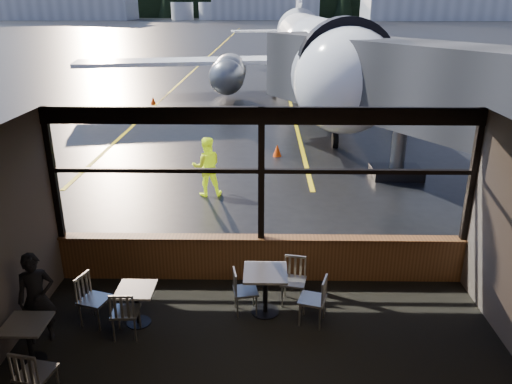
{
  "coord_description": "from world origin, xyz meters",
  "views": [
    {
      "loc": [
        0.06,
        -8.88,
        5.22
      ],
      "look_at": [
        -0.12,
        1.0,
        1.5
      ],
      "focal_mm": 35.0,
      "sensor_mm": 36.0,
      "label": 1
    }
  ],
  "objects_px": {
    "chair_near_n": "(293,282)",
    "cone_nose": "(277,150)",
    "cafe_table_left": "(29,343)",
    "chair_mid_w": "(95,300)",
    "cafe_table_mid": "(137,306)",
    "cone_wing": "(153,101)",
    "passenger": "(37,299)",
    "ground_crew": "(207,167)",
    "chair_mid_s": "(126,312)",
    "cafe_table_near": "(265,292)",
    "chair_near_w": "(246,291)",
    "jet_bridge": "(388,106)",
    "chair_left_s": "(36,373)",
    "chair_near_e": "(312,300)",
    "airliner": "(314,6)"
  },
  "relations": [
    {
      "from": "jet_bridge",
      "to": "chair_left_s",
      "type": "bearing_deg",
      "value": -126.82
    },
    {
      "from": "cafe_table_near",
      "to": "chair_near_w",
      "type": "height_order",
      "value": "chair_near_w"
    },
    {
      "from": "jet_bridge",
      "to": "cone_nose",
      "type": "height_order",
      "value": "jet_bridge"
    },
    {
      "from": "chair_near_n",
      "to": "passenger",
      "type": "xyz_separation_m",
      "value": [
        -4.2,
        -1.15,
        0.33
      ]
    },
    {
      "from": "cafe_table_near",
      "to": "cone_wing",
      "type": "bearing_deg",
      "value": 107.4
    },
    {
      "from": "chair_near_e",
      "to": "chair_near_w",
      "type": "height_order",
      "value": "chair_near_e"
    },
    {
      "from": "chair_near_n",
      "to": "chair_mid_s",
      "type": "relative_size",
      "value": 1.0
    },
    {
      "from": "chair_near_w",
      "to": "chair_near_n",
      "type": "bearing_deg",
      "value": 99.06
    },
    {
      "from": "cafe_table_near",
      "to": "cafe_table_mid",
      "type": "xyz_separation_m",
      "value": [
        -2.21,
        -0.37,
        -0.07
      ]
    },
    {
      "from": "cafe_table_near",
      "to": "passenger",
      "type": "relative_size",
      "value": 0.53
    },
    {
      "from": "cafe_table_left",
      "to": "chair_mid_s",
      "type": "distance_m",
      "value": 1.49
    },
    {
      "from": "cafe_table_left",
      "to": "chair_mid_w",
      "type": "height_order",
      "value": "chair_mid_w"
    },
    {
      "from": "airliner",
      "to": "chair_mid_s",
      "type": "xyz_separation_m",
      "value": [
        -5.02,
        -23.2,
        -4.71
      ]
    },
    {
      "from": "chair_near_n",
      "to": "chair_near_w",
      "type": "bearing_deg",
      "value": 30.85
    },
    {
      "from": "chair_near_n",
      "to": "ground_crew",
      "type": "bearing_deg",
      "value": -57.36
    },
    {
      "from": "passenger",
      "to": "ground_crew",
      "type": "relative_size",
      "value": 0.91
    },
    {
      "from": "chair_mid_s",
      "to": "cone_wing",
      "type": "bearing_deg",
      "value": 98.91
    },
    {
      "from": "cafe_table_mid",
      "to": "cone_wing",
      "type": "xyz_separation_m",
      "value": [
        -4.04,
        20.31,
        -0.14
      ]
    },
    {
      "from": "chair_near_n",
      "to": "chair_mid_s",
      "type": "height_order",
      "value": "same"
    },
    {
      "from": "cafe_table_near",
      "to": "chair_near_e",
      "type": "xyz_separation_m",
      "value": [
        0.81,
        -0.29,
        0.04
      ]
    },
    {
      "from": "cafe_table_mid",
      "to": "cafe_table_left",
      "type": "relative_size",
      "value": 0.98
    },
    {
      "from": "cone_nose",
      "to": "cone_wing",
      "type": "xyz_separation_m",
      "value": [
        -6.68,
        10.0,
        -0.01
      ]
    },
    {
      "from": "chair_near_n",
      "to": "chair_mid_w",
      "type": "relative_size",
      "value": 0.97
    },
    {
      "from": "chair_near_n",
      "to": "ground_crew",
      "type": "distance_m",
      "value": 6.07
    },
    {
      "from": "cafe_table_near",
      "to": "cone_wing",
      "type": "height_order",
      "value": "cafe_table_near"
    },
    {
      "from": "airliner",
      "to": "passenger",
      "type": "bearing_deg",
      "value": -105.29
    },
    {
      "from": "cafe_table_mid",
      "to": "cone_wing",
      "type": "height_order",
      "value": "cafe_table_mid"
    },
    {
      "from": "chair_mid_s",
      "to": "ground_crew",
      "type": "distance_m",
      "value": 6.7
    },
    {
      "from": "cafe_table_near",
      "to": "cafe_table_mid",
      "type": "bearing_deg",
      "value": -170.53
    },
    {
      "from": "airliner",
      "to": "chair_near_e",
      "type": "height_order",
      "value": "airliner"
    },
    {
      "from": "chair_near_n",
      "to": "chair_left_s",
      "type": "relative_size",
      "value": 0.96
    },
    {
      "from": "ground_crew",
      "to": "chair_mid_s",
      "type": "bearing_deg",
      "value": 73.78
    },
    {
      "from": "passenger",
      "to": "cafe_table_left",
      "type": "bearing_deg",
      "value": -107.88
    },
    {
      "from": "chair_mid_w",
      "to": "chair_near_n",
      "type": "bearing_deg",
      "value": 118.66
    },
    {
      "from": "chair_mid_w",
      "to": "cone_nose",
      "type": "relative_size",
      "value": 2.12
    },
    {
      "from": "cone_nose",
      "to": "cone_wing",
      "type": "bearing_deg",
      "value": 123.74
    },
    {
      "from": "passenger",
      "to": "cone_nose",
      "type": "bearing_deg",
      "value": 45.27
    },
    {
      "from": "chair_left_s",
      "to": "ground_crew",
      "type": "bearing_deg",
      "value": 90.95
    },
    {
      "from": "chair_near_w",
      "to": "chair_left_s",
      "type": "height_order",
      "value": "chair_left_s"
    },
    {
      "from": "jet_bridge",
      "to": "cone_wing",
      "type": "distance_m",
      "value": 16.61
    },
    {
      "from": "chair_near_n",
      "to": "cone_nose",
      "type": "distance_m",
      "value": 9.63
    },
    {
      "from": "chair_near_e",
      "to": "chair_near_n",
      "type": "bearing_deg",
      "value": 43.45
    },
    {
      "from": "cafe_table_mid",
      "to": "chair_mid_s",
      "type": "distance_m",
      "value": 0.37
    },
    {
      "from": "chair_left_s",
      "to": "passenger",
      "type": "bearing_deg",
      "value": 122.38
    },
    {
      "from": "jet_bridge",
      "to": "chair_near_e",
      "type": "distance_m",
      "value": 7.77
    },
    {
      "from": "cafe_table_left",
      "to": "ground_crew",
      "type": "distance_m",
      "value": 7.61
    },
    {
      "from": "cafe_table_mid",
      "to": "chair_mid_s",
      "type": "xyz_separation_m",
      "value": [
        -0.1,
        -0.34,
        0.1
      ]
    },
    {
      "from": "cafe_table_left",
      "to": "cafe_table_mid",
      "type": "bearing_deg",
      "value": 35.94
    },
    {
      "from": "chair_near_e",
      "to": "cafe_table_mid",
      "type": "bearing_deg",
      "value": 108.65
    },
    {
      "from": "cafe_table_mid",
      "to": "chair_near_w",
      "type": "relative_size",
      "value": 0.8
    }
  ]
}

